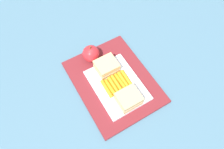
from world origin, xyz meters
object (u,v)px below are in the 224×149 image
at_px(food_tray, 117,85).
at_px(apple, 91,54).
at_px(sandwich_half_left, 129,99).
at_px(carrot_sticks_bundle, 117,84).
at_px(sandwich_half_right, 107,66).

bearing_deg(food_tray, apple, 8.38).
xyz_separation_m(sandwich_half_left, carrot_sticks_bundle, (0.08, 0.00, -0.02)).
distance_m(sandwich_half_left, sandwich_half_right, 0.16).
height_order(food_tray, carrot_sticks_bundle, carrot_sticks_bundle).
relative_size(food_tray, sandwich_half_left, 2.88).
relative_size(carrot_sticks_bundle, apple, 1.27).
xyz_separation_m(carrot_sticks_bundle, apple, (0.16, 0.02, 0.02)).
distance_m(food_tray, sandwich_half_left, 0.08).
xyz_separation_m(food_tray, carrot_sticks_bundle, (0.00, 0.00, 0.01)).
xyz_separation_m(sandwich_half_left, sandwich_half_right, (0.16, 0.00, 0.00)).
bearing_deg(sandwich_half_left, sandwich_half_right, 0.00).
relative_size(sandwich_half_left, carrot_sticks_bundle, 0.79).
xyz_separation_m(food_tray, sandwich_half_left, (-0.08, 0.00, 0.03)).
bearing_deg(apple, sandwich_half_right, -164.01).
relative_size(sandwich_half_left, apple, 1.00).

